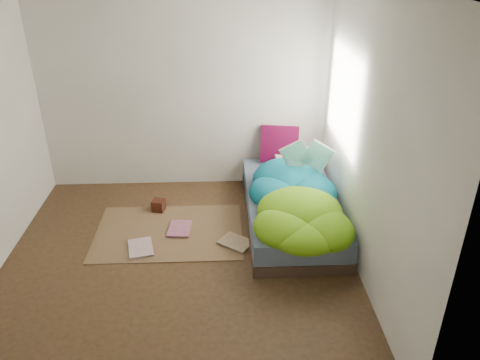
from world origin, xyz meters
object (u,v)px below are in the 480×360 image
(open_book, at_px, (308,148))
(floor_book_a, at_px, (128,250))
(wooden_box, at_px, (159,205))
(pillow_magenta, at_px, (280,144))
(bed, at_px, (291,209))
(floor_book_b, at_px, (169,229))

(open_book, distance_m, floor_book_a, 2.21)
(wooden_box, bearing_deg, pillow_magenta, 22.37)
(bed, bearing_deg, floor_book_a, -163.67)
(bed, height_order, pillow_magenta, pillow_magenta)
(open_book, bearing_deg, pillow_magenta, 113.47)
(wooden_box, distance_m, floor_book_b, 0.46)
(wooden_box, xyz_separation_m, floor_book_a, (-0.22, -0.81, -0.05))
(pillow_magenta, xyz_separation_m, open_book, (0.21, -0.71, 0.25))
(bed, height_order, wooden_box, bed)
(wooden_box, bearing_deg, floor_book_a, -105.59)
(floor_book_a, bearing_deg, wooden_box, 61.83)
(pillow_magenta, xyz_separation_m, wooden_box, (-1.49, -0.62, -0.49))
(wooden_box, height_order, floor_book_a, wooden_box)
(pillow_magenta, distance_m, wooden_box, 1.69)
(open_book, xyz_separation_m, wooden_box, (-1.71, 0.10, -0.75))
(pillow_magenta, relative_size, floor_book_a, 1.38)
(bed, relative_size, floor_book_b, 6.02)
(wooden_box, bearing_deg, bed, -10.81)
(bed, bearing_deg, pillow_magenta, 92.23)
(bed, height_order, floor_book_b, bed)
(floor_book_a, bearing_deg, pillow_magenta, 26.99)
(pillow_magenta, height_order, floor_book_a, pillow_magenta)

